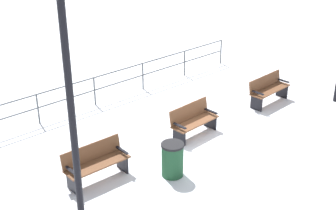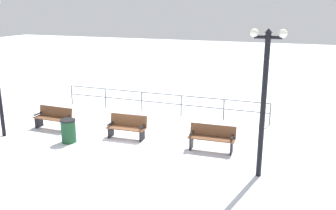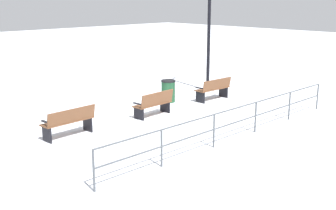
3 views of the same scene
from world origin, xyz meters
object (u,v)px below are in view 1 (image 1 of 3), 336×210
bench_second (193,120)px  bench_third (268,89)px  trash_bin (172,159)px  lamppost_near (69,87)px  bench_nearest (96,162)px

bench_second → bench_third: 3.36m
bench_third → trash_bin: bearing=-80.7°
lamppost_near → bench_third: bearing=100.1°
bench_nearest → lamppost_near: (1.42, -1.29, 2.78)m
bench_nearest → lamppost_near: bearing=-41.0°
bench_nearest → bench_third: (-0.01, 6.72, 0.01)m
bench_third → lamppost_near: bearing=-82.5°
bench_third → lamppost_near: size_ratio=0.32×
bench_second → bench_third: (0.07, 3.36, 0.03)m
bench_nearest → bench_second: bearing=92.8°
bench_third → lamppost_near: lamppost_near is taller
bench_nearest → bench_third: bench_third is taller
bench_nearest → lamppost_near: 3.37m
bench_second → trash_bin: bearing=-60.6°
bench_third → bench_second: bearing=-93.8°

